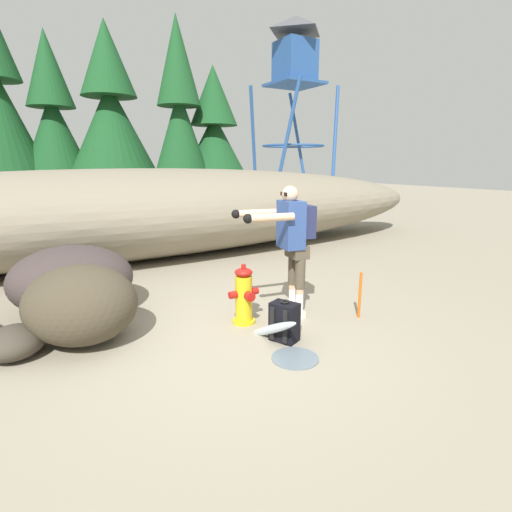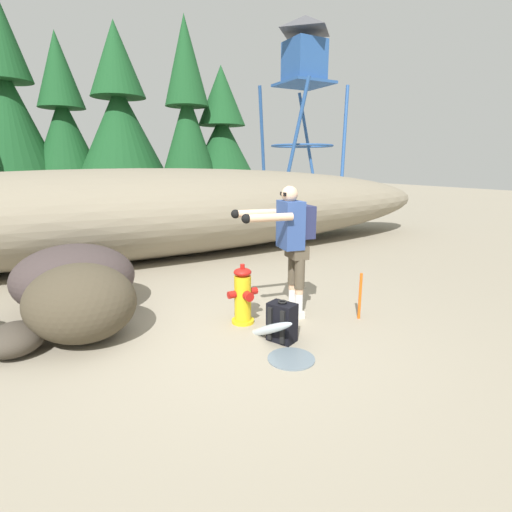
{
  "view_description": "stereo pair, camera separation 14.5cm",
  "coord_description": "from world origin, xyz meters",
  "px_view_note": "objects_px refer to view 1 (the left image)",
  "views": [
    {
      "loc": [
        -1.94,
        -3.76,
        1.94
      ],
      "look_at": [
        0.6,
        0.56,
        0.75
      ],
      "focal_mm": 27.58,
      "sensor_mm": 36.0,
      "label": 1
    },
    {
      "loc": [
        -1.82,
        -3.83,
        1.94
      ],
      "look_at": [
        0.6,
        0.56,
        0.75
      ],
      "focal_mm": 27.58,
      "sensor_mm": 36.0,
      "label": 2
    }
  ],
  "objects_px": {
    "spare_backpack": "(285,322)",
    "boulder_large": "(81,304)",
    "boulder_mid": "(72,279)",
    "watchtower": "(295,66)",
    "fire_hydrant": "(244,296)",
    "boulder_outlier": "(14,342)",
    "survey_stake": "(360,295)",
    "utility_worker": "(291,236)"
  },
  "relations": [
    {
      "from": "boulder_mid",
      "to": "watchtower",
      "type": "xyz_separation_m",
      "value": [
        11.22,
        10.67,
        5.9
      ]
    },
    {
      "from": "utility_worker",
      "to": "watchtower",
      "type": "relative_size",
      "value": 0.2
    },
    {
      "from": "boulder_outlier",
      "to": "watchtower",
      "type": "distance_m",
      "value": 17.86
    },
    {
      "from": "fire_hydrant",
      "to": "survey_stake",
      "type": "height_order",
      "value": "fire_hydrant"
    },
    {
      "from": "watchtower",
      "to": "survey_stake",
      "type": "xyz_separation_m",
      "value": [
        -8.1,
        -12.79,
        -6.04
      ]
    },
    {
      "from": "boulder_large",
      "to": "boulder_outlier",
      "type": "relative_size",
      "value": 2.04
    },
    {
      "from": "spare_backpack",
      "to": "survey_stake",
      "type": "relative_size",
      "value": 0.78
    },
    {
      "from": "boulder_large",
      "to": "survey_stake",
      "type": "bearing_deg",
      "value": -18.66
    },
    {
      "from": "fire_hydrant",
      "to": "boulder_outlier",
      "type": "distance_m",
      "value": 2.49
    },
    {
      "from": "fire_hydrant",
      "to": "utility_worker",
      "type": "distance_m",
      "value": 0.95
    },
    {
      "from": "watchtower",
      "to": "boulder_large",
      "type": "bearing_deg",
      "value": -133.8
    },
    {
      "from": "boulder_mid",
      "to": "fire_hydrant",
      "type": "bearing_deg",
      "value": -40.76
    },
    {
      "from": "spare_backpack",
      "to": "boulder_mid",
      "type": "relative_size",
      "value": 0.3
    },
    {
      "from": "utility_worker",
      "to": "boulder_outlier",
      "type": "distance_m",
      "value": 3.23
    },
    {
      "from": "utility_worker",
      "to": "spare_backpack",
      "type": "bearing_deg",
      "value": 59.9
    },
    {
      "from": "spare_backpack",
      "to": "fire_hydrant",
      "type": "bearing_deg",
      "value": 79.12
    },
    {
      "from": "spare_backpack",
      "to": "survey_stake",
      "type": "xyz_separation_m",
      "value": [
        1.2,
        0.07,
        0.08
      ]
    },
    {
      "from": "boulder_large",
      "to": "watchtower",
      "type": "bearing_deg",
      "value": 46.2
    },
    {
      "from": "spare_backpack",
      "to": "watchtower",
      "type": "distance_m",
      "value": 17.01
    },
    {
      "from": "boulder_mid",
      "to": "watchtower",
      "type": "bearing_deg",
      "value": 43.56
    },
    {
      "from": "watchtower",
      "to": "boulder_mid",
      "type": "bearing_deg",
      "value": -136.44
    },
    {
      "from": "fire_hydrant",
      "to": "survey_stake",
      "type": "distance_m",
      "value": 1.48
    },
    {
      "from": "utility_worker",
      "to": "watchtower",
      "type": "distance_m",
      "value": 16.04
    },
    {
      "from": "boulder_large",
      "to": "boulder_mid",
      "type": "distance_m",
      "value": 1.05
    },
    {
      "from": "fire_hydrant",
      "to": "survey_stake",
      "type": "relative_size",
      "value": 1.25
    },
    {
      "from": "boulder_outlier",
      "to": "boulder_large",
      "type": "bearing_deg",
      "value": 5.62
    },
    {
      "from": "boulder_large",
      "to": "survey_stake",
      "type": "distance_m",
      "value": 3.32
    },
    {
      "from": "utility_worker",
      "to": "watchtower",
      "type": "xyz_separation_m",
      "value": [
        8.84,
        12.3,
        5.29
      ]
    },
    {
      "from": "spare_backpack",
      "to": "boulder_large",
      "type": "xyz_separation_m",
      "value": [
        -1.94,
        1.13,
        0.22
      ]
    },
    {
      "from": "spare_backpack",
      "to": "boulder_large",
      "type": "height_order",
      "value": "boulder_large"
    },
    {
      "from": "survey_stake",
      "to": "utility_worker",
      "type": "bearing_deg",
      "value": 146.26
    },
    {
      "from": "spare_backpack",
      "to": "boulder_large",
      "type": "bearing_deg",
      "value": 125.83
    },
    {
      "from": "fire_hydrant",
      "to": "boulder_mid",
      "type": "distance_m",
      "value": 2.33
    },
    {
      "from": "watchtower",
      "to": "survey_stake",
      "type": "bearing_deg",
      "value": -122.36
    },
    {
      "from": "boulder_mid",
      "to": "survey_stake",
      "type": "bearing_deg",
      "value": -34.12
    },
    {
      "from": "spare_backpack",
      "to": "boulder_outlier",
      "type": "height_order",
      "value": "spare_backpack"
    },
    {
      "from": "boulder_mid",
      "to": "survey_stake",
      "type": "xyz_separation_m",
      "value": [
        3.12,
        -2.11,
        -0.14
      ]
    },
    {
      "from": "fire_hydrant",
      "to": "boulder_mid",
      "type": "xyz_separation_m",
      "value": [
        -1.76,
        1.52,
        0.1
      ]
    },
    {
      "from": "boulder_mid",
      "to": "watchtower",
      "type": "height_order",
      "value": "watchtower"
    },
    {
      "from": "utility_worker",
      "to": "watchtower",
      "type": "bearing_deg",
      "value": -115.8
    },
    {
      "from": "boulder_large",
      "to": "boulder_outlier",
      "type": "xyz_separation_m",
      "value": [
        -0.66,
        -0.07,
        -0.26
      ]
    },
    {
      "from": "fire_hydrant",
      "to": "boulder_mid",
      "type": "bearing_deg",
      "value": 139.24
    }
  ]
}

